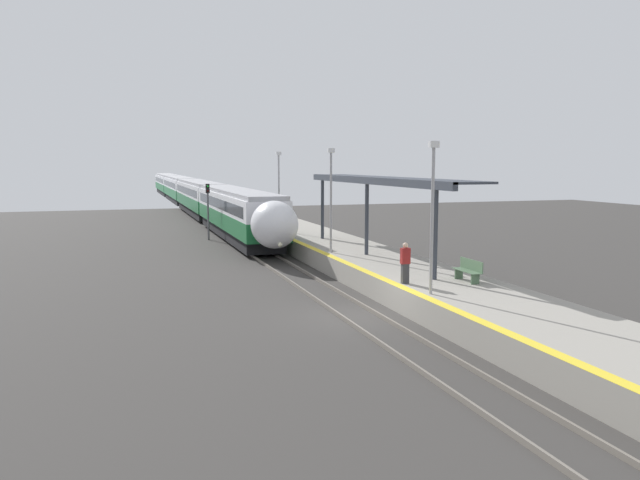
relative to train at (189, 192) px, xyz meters
The scene contains 12 objects.
ground_plane 58.06m from the train, 90.00° to the right, with size 120.00×120.00×0.00m, color #383533.
rail_left 58.06m from the train, 90.71° to the right, with size 0.08×90.00×0.15m, color slate.
rail_right 58.06m from the train, 89.29° to the right, with size 0.08×90.00×0.15m, color slate.
train is the anchor object (origin of this frame).
platform_right 58.18m from the train, 86.11° to the right, with size 4.60×64.00×1.01m.
platform_bench 57.90m from the train, 85.14° to the right, with size 0.44×1.66×0.89m.
person_waiting 57.35m from the train, 87.75° to the right, with size 0.36×0.22×1.64m.
railway_signal 32.56m from the train, 93.67° to the right, with size 0.28×0.28×4.22m.
lamppost_near 59.49m from the train, 87.81° to the right, with size 0.36×0.20×5.54m.
lamppost_mid 48.27m from the train, 87.30° to the right, with size 0.36×0.20×5.54m.
lamppost_far 37.06m from the train, 86.48° to the right, with size 0.36×0.20×5.54m.
station_canopy 49.76m from the train, 84.96° to the right, with size 2.02×17.76×4.04m.
Camera 1 is at (-8.48, -21.43, 5.76)m, focal length 35.00 mm.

